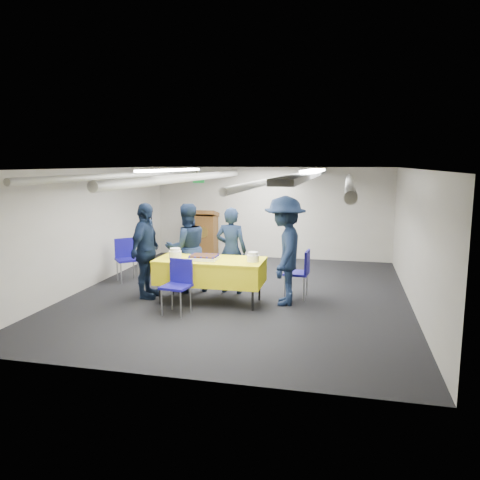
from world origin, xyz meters
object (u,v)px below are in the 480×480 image
Objects in this scene: chair_near at (178,280)px; sailor_b at (187,248)px; sheet_cake at (204,257)px; sailor_a at (231,250)px; sailor_d at (284,251)px; chair_right at (301,269)px; sailor_c at (146,251)px; serving_table at (210,271)px; podium at (205,234)px; chair_left at (126,255)px.

sailor_b reaches higher than chair_near.
sailor_a is (0.29, 0.77, -0.01)m from sheet_cake.
sailor_a is 0.86× the size of sailor_d.
sailor_b is at bearing -179.29° from chair_right.
sailor_c is at bearing 174.38° from sheet_cake.
chair_near is at bearing -117.85° from serving_table.
sailor_c is (-1.21, 0.03, 0.30)m from serving_table.
sailor_c is at bearing -89.97° from podium.
sailor_a is (0.54, 1.35, 0.27)m from chair_near.
sailor_a reaches higher than podium.
chair_left is 1.61m from sailor_b.
sailor_d reaches higher than chair_left.
podium is 0.67× the size of sailor_d.
sailor_a is at bearing -65.12° from sailor_c.
chair_near is at bearing -114.11° from sheet_cake.
chair_right reaches higher than sheet_cake.
podium is 1.44× the size of chair_right.
podium is (-1.12, 3.74, -0.20)m from sheet_cake.
sailor_a reaches higher than chair_right.
serving_table is at bearing -157.63° from chair_right.
chair_right is at bearing -48.24° from podium.
chair_left is at bearing 172.57° from chair_right.
sailor_a is (2.33, -0.40, 0.27)m from chair_left.
sailor_b is at bearing -79.35° from podium.
chair_right is 0.51× the size of sailor_c.
chair_left is at bearing 40.58° from sailor_c.
chair_near is 2.50m from chair_left.
chair_right is 2.16m from sailor_b.
sailor_d is (1.89, -0.39, 0.10)m from sailor_b.
sheet_cake is at bearing -73.29° from podium.
sailor_c is at bearing 28.89° from sailor_a.
chair_right is at bearing 23.64° from sheet_cake.
chair_near is 0.51× the size of sailor_c.
sailor_c is (0.00, -3.63, 0.24)m from podium.
chair_right is 1.33m from sailor_a.
sailor_b is (-0.63, 0.59, 0.27)m from serving_table.
chair_left is (-3.63, 0.47, 0.00)m from chair_right.
sheet_cake is 0.69m from chair_near.
sailor_a is (0.20, 0.70, 0.24)m from serving_table.
chair_near is 2.24m from chair_right.
sheet_cake is 0.29× the size of sailor_b.
podium reaches higher than sheet_cake.
podium is 3.13m from sailor_b.
serving_table is at bearing 77.60° from sailor_a.
chair_near is (0.86, -4.31, -0.08)m from podium.
podium reaches higher than serving_table.
sailor_b is (-0.29, 1.24, 0.30)m from chair_near.
sailor_c reaches higher than sailor_a.
serving_table is at bearing -91.96° from sailor_c.
sailor_b reaches higher than serving_table.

